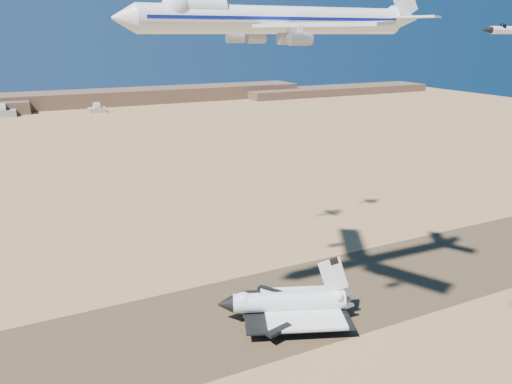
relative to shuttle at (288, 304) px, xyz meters
name	(u,v)px	position (x,y,z in m)	size (l,w,h in m)	color
ground	(216,323)	(-21.33, 7.82, -5.67)	(1200.00, 1200.00, 0.00)	#A7794A
runway	(216,323)	(-21.33, 7.82, -5.64)	(600.00, 50.00, 0.06)	#503D28
ridgeline	(110,100)	(43.99, 535.13, 1.95)	(960.00, 90.00, 18.00)	brown
shuttle	(288,304)	(0.00, 0.00, 0.00)	(43.41, 35.81, 21.11)	white
carrier_747	(270,20)	(-7.25, -0.12, 84.34)	(87.48, 67.88, 21.82)	white
crew_a	(325,326)	(7.79, -9.48, -4.81)	(0.59, 0.39, 1.62)	orange
crew_b	(310,321)	(5.07, -5.13, -4.68)	(0.91, 0.53, 1.88)	orange
crew_c	(323,325)	(7.59, -8.91, -4.83)	(0.92, 0.47, 1.57)	orange
chase_jet_a	(512,30)	(22.12, -48.62, 81.60)	(16.03, 8.45, 4.00)	white
chase_jet_d	(240,18)	(8.25, 52.38, 86.30)	(16.25, 8.88, 4.05)	white
chase_jet_e	(303,24)	(38.55, 59.13, 84.73)	(14.11, 7.48, 3.51)	white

